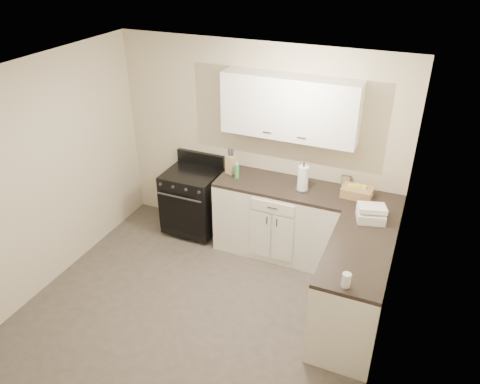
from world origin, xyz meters
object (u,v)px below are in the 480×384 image
at_px(stove, 192,201).
at_px(countertop_grill, 371,215).
at_px(wicker_basket, 357,192).
at_px(knife_block, 231,164).
at_px(paper_towel, 303,178).

relative_size(stove, countertop_grill, 2.90).
height_order(stove, wicker_basket, wicker_basket).
xyz_separation_m(wicker_basket, countertop_grill, (0.22, -0.43, -0.00)).
height_order(knife_block, countertop_grill, knife_block).
height_order(knife_block, wicker_basket, knife_block).
bearing_deg(knife_block, stove, -156.96).
xyz_separation_m(stove, paper_towel, (1.46, 0.00, 0.63)).
bearing_deg(knife_block, countertop_grill, 2.00).
relative_size(stove, knife_block, 3.46).
bearing_deg(paper_towel, countertop_grill, -22.46).
bearing_deg(stove, wicker_basket, 2.42).
relative_size(stove, wicker_basket, 2.43).
bearing_deg(countertop_grill, paper_towel, 142.69).
xyz_separation_m(stove, countertop_grill, (2.28, -0.34, 0.53)).
bearing_deg(wicker_basket, paper_towel, -171.93).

